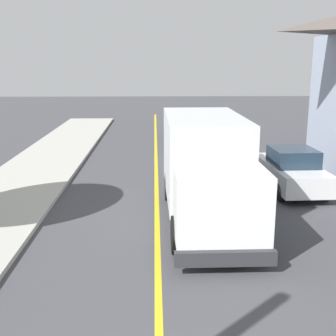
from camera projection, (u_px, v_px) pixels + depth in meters
centre_line_yellow at (157, 216)px, 14.24m from camera, size 0.16×56.00×0.01m
box_truck at (206, 164)px, 13.62m from camera, size 2.48×7.21×3.20m
parked_car_near at (195, 148)px, 21.16m from camera, size 1.87×4.43×1.67m
parked_car_mid at (185, 127)px, 28.17m from camera, size 1.80×4.40×1.67m
parked_van_across at (291, 170)px, 16.92m from camera, size 1.95×4.46×1.67m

